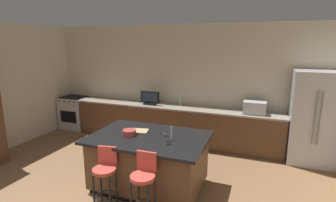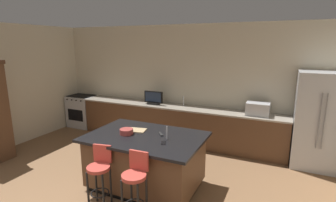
% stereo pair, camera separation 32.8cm
% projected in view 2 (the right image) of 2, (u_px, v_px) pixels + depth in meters
% --- Properties ---
extents(wall_back, '(7.53, 0.12, 2.89)m').
position_uv_depth(wall_back, '(184.00, 83.00, 6.52)').
color(wall_back, beige).
rests_on(wall_back, ground_plane).
extents(wall_left, '(0.12, 4.65, 2.89)m').
position_uv_depth(wall_left, '(11.00, 86.00, 6.08)').
color(wall_left, beige).
rests_on(wall_left, ground_plane).
extents(counter_back, '(5.23, 0.62, 0.92)m').
position_uv_depth(counter_back, '(176.00, 124.00, 6.42)').
color(counter_back, brown).
rests_on(counter_back, ground_plane).
extents(kitchen_island, '(1.93, 1.31, 0.93)m').
position_uv_depth(kitchen_island, '(146.00, 161.00, 4.37)').
color(kitchen_island, black).
rests_on(kitchen_island, ground_plane).
extents(refrigerator, '(0.89, 0.78, 1.91)m').
position_uv_depth(refrigerator, '(319.00, 121.00, 5.01)').
color(refrigerator, '#B7BABF').
rests_on(refrigerator, ground_plane).
extents(range_oven, '(0.77, 0.63, 0.94)m').
position_uv_depth(range_oven, '(83.00, 111.00, 7.64)').
color(range_oven, '#B7BABF').
rests_on(range_oven, ground_plane).
extents(microwave, '(0.48, 0.36, 0.27)m').
position_uv_depth(microwave, '(258.00, 109.00, 5.52)').
color(microwave, '#B7BABF').
rests_on(microwave, counter_back).
extents(tv_monitor, '(0.50, 0.16, 0.34)m').
position_uv_depth(tv_monitor, '(154.00, 98.00, 6.48)').
color(tv_monitor, black).
rests_on(tv_monitor, counter_back).
extents(sink_faucet_back, '(0.02, 0.02, 0.24)m').
position_uv_depth(sink_faucet_back, '(183.00, 101.00, 6.32)').
color(sink_faucet_back, '#B2B2B7').
rests_on(sink_faucet_back, counter_back).
extents(sink_faucet_island, '(0.02, 0.02, 0.22)m').
position_uv_depth(sink_faucet_island, '(167.00, 133.00, 4.09)').
color(sink_faucet_island, '#B2B2B7').
rests_on(sink_faucet_island, kitchen_island).
extents(bar_stool_left, '(0.35, 0.36, 0.94)m').
position_uv_depth(bar_stool_left, '(100.00, 172.00, 3.82)').
color(bar_stool_left, '#B23D33').
rests_on(bar_stool_left, ground_plane).
extents(bar_stool_right, '(0.34, 0.34, 0.98)m').
position_uv_depth(bar_stool_right, '(135.00, 181.00, 3.51)').
color(bar_stool_right, '#B23D33').
rests_on(bar_stool_right, ground_plane).
extents(fruit_bowl, '(0.23, 0.23, 0.09)m').
position_uv_depth(fruit_bowl, '(126.00, 132.00, 4.34)').
color(fruit_bowl, '#993833').
rests_on(fruit_bowl, kitchen_island).
extents(cell_phone, '(0.12, 0.17, 0.01)m').
position_uv_depth(cell_phone, '(163.00, 143.00, 3.95)').
color(cell_phone, black).
rests_on(cell_phone, kitchen_island).
extents(tv_remote, '(0.14, 0.16, 0.02)m').
position_uv_depth(tv_remote, '(161.00, 134.00, 4.32)').
color(tv_remote, black).
rests_on(tv_remote, kitchen_island).
extents(cutting_board, '(0.36, 0.29, 0.02)m').
position_uv_depth(cutting_board, '(136.00, 130.00, 4.52)').
color(cutting_board, tan).
rests_on(cutting_board, kitchen_island).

